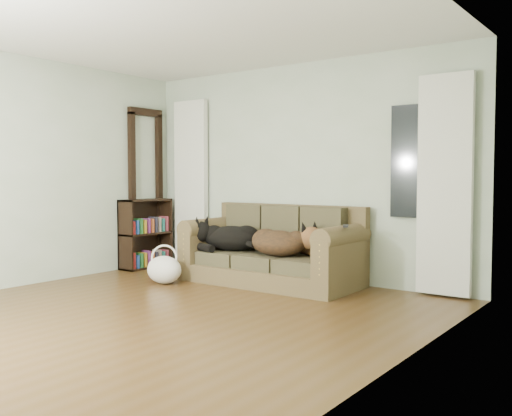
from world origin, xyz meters
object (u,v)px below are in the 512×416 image
Objects in this scene: sofa at (270,245)px; bookshelf at (146,231)px; dog_black_lab at (228,239)px; tote_bag at (164,270)px; dog_shepherd at (282,243)px.

bookshelf is at bearing -178.90° from sofa.
dog_black_lab is at bearing 6.56° from bookshelf.
bookshelf is (-1.05, 0.69, 0.34)m from tote_bag.
tote_bag is at bearing 37.76° from dog_shepherd.
dog_shepherd is (0.21, -0.07, 0.04)m from sofa.
dog_black_lab reaches higher than tote_bag.
bookshelf reaches higher than dog_shepherd.
tote_bag is at bearing -143.43° from sofa.
bookshelf is at bearing 146.58° from tote_bag.
bookshelf is (-2.25, 0.04, 0.01)m from dog_shepherd.
tote_bag is 1.30m from bookshelf.
dog_black_lab is 0.85m from tote_bag.
dog_shepherd reaches higher than tote_bag.
sofa is at bearing -3.04° from dog_black_lab.
dog_black_lab is 1.46m from bookshelf.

